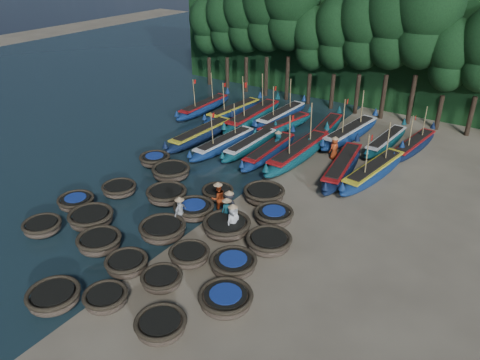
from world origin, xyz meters
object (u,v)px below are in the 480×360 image
Objects in this scene: coracle_10 at (76,202)px; coracle_24 at (274,216)px; coracle_16 at (167,195)px; long_boat_2 at (202,134)px; coracle_2 at (54,297)px; coracle_9 at (226,299)px; fisherman_3 at (229,205)px; fisherman_4 at (180,211)px; coracle_7 at (127,264)px; fisherman_2 at (218,197)px; long_boat_10 at (234,111)px; long_boat_3 at (224,143)px; fisherman_6 at (334,147)px; coracle_8 at (162,279)px; long_boat_8 at (374,171)px; coracle_18 at (227,226)px; long_boat_15 at (350,133)px; long_boat_17 at (414,145)px; long_boat_13 at (284,125)px; long_boat_9 at (204,107)px; long_boat_12 at (281,116)px; coracle_5 at (42,227)px; coracle_20 at (155,160)px; long_boat_6 at (299,152)px; coracle_3 at (106,298)px; coracle_17 at (194,210)px; fisherman_0 at (233,220)px; coracle_21 at (171,172)px; coracle_23 at (264,194)px; coracle_6 at (99,242)px; long_boat_7 at (342,167)px; coracle_14 at (233,264)px; fisherman_1 at (227,211)px; coracle_15 at (119,189)px; long_boat_14 at (325,130)px; coracle_11 at (91,218)px; coracle_22 at (218,193)px; coracle_19 at (269,242)px; long_boat_16 at (386,141)px; coracle_12 at (163,230)px; long_boat_5 at (269,151)px; coracle_4 at (161,326)px; long_boat_11 at (253,116)px.

coracle_10 is 1.05× the size of coracle_24.
long_boat_2 reaches higher than coracle_16.
coracle_9 is at bearing 33.11° from coracle_2.
fisherman_4 is (-1.73, -2.09, 0.04)m from fisherman_3.
fisherman_3 is (1.21, 6.50, 0.41)m from coracle_7.
long_boat_10 is at bearing -120.47° from fisherman_2.
fisherman_6 is at bearing 26.34° from long_boat_3.
long_boat_8 reaches higher than coracle_8.
coracle_16 is 0.94× the size of coracle_18.
coracle_8 is at bearing 49.76° from coracle_2.
coracle_2 is at bearing -91.48° from long_boat_15.
long_boat_2 is at bearing 149.35° from fisherman_3.
long_boat_15 is at bearing -168.49° from long_boat_17.
long_boat_17 reaches higher than long_boat_13.
long_boat_12 is (6.77, 1.80, 0.01)m from long_boat_9.
long_boat_3 is 13.65m from long_boat_17.
coracle_5 is 0.82× the size of coracle_18.
coracle_20 is 0.27× the size of long_boat_6.
coracle_3 is 0.26× the size of long_boat_17.
coracle_17 is 1.16× the size of fisherman_0.
long_boat_8 is (10.76, 7.21, 0.09)m from coracle_21.
coracle_23 is 0.36× the size of long_boat_9.
coracle_24 is 1.26× the size of fisherman_3.
fisherman_2 is at bearing -53.30° from long_boat_10.
coracle_6 reaches higher than coracle_5.
long_boat_7 is (4.70, 9.48, 0.10)m from coracle_17.
fisherman_6 is at bearing 56.88° from coracle_10.
long_boat_6 is (-3.17, 12.49, 0.17)m from coracle_14.
long_boat_8 is (9.02, 9.55, 0.12)m from coracle_16.
fisherman_1 is at bearing -95.02° from coracle_23.
long_boat_14 is (6.27, 15.37, 0.14)m from coracle_15.
long_boat_2 is 6.47m from long_boat_9.
coracle_22 is (3.83, 6.19, -0.09)m from coracle_11.
coracle_24 is at bearing 114.86° from coracle_19.
coracle_10 is 2.36m from coracle_11.
coracle_16 is 5.29m from fisherman_0.
fisherman_0 reaches higher than coracle_2.
coracle_2 is 0.32× the size of long_boat_16.
long_boat_12 is 1.08× the size of long_boat_17.
coracle_12 is 0.33× the size of long_boat_6.
long_boat_13 is at bearing 106.41° from long_boat_5.
fisherman_1 reaches higher than coracle_23.
long_boat_9 is 18.16m from fisherman_4.
coracle_19 is at bearing 13.57° from coracle_10.
fisherman_2 is at bearing 121.96° from fisherman_1.
coracle_21 is (-8.53, 10.22, 0.05)m from coracle_4.
fisherman_3 reaches higher than fisherman_1.
long_boat_11 is (-9.89, 4.67, 0.05)m from long_boat_7.
fisherman_3 is (5.13, -14.75, 0.30)m from long_boat_12.
coracle_7 is 0.27× the size of long_boat_7.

